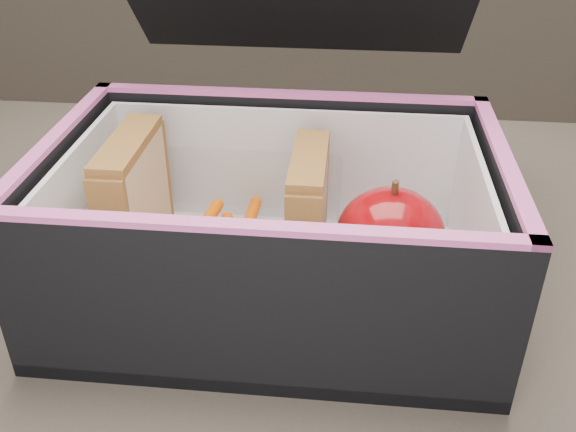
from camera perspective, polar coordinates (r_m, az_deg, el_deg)
name	(u,v)px	position (r m, az deg, el deg)	size (l,w,h in m)	color
kitchen_table	(243,400)	(0.55, -4.04, -15.97)	(1.20, 0.80, 0.75)	#5F5449
lunch_bag	(274,212)	(0.47, -1.25, 0.33)	(0.32, 0.36, 0.27)	black
plastic_tub	(222,229)	(0.49, -5.90, -1.12)	(0.18, 0.13, 0.07)	white
sandwich_left	(135,203)	(0.50, -13.44, 1.16)	(0.03, 0.09, 0.11)	tan
sandwich_right	(308,215)	(0.48, 1.79, 0.06)	(0.02, 0.09, 0.10)	tan
carrot_sticks	(228,245)	(0.50, -5.35, -2.60)	(0.05, 0.13, 0.03)	#F96103
paper_napkin	(393,282)	(0.49, 9.32, -5.80)	(0.07, 0.07, 0.01)	white
red_apple	(390,238)	(0.47, 9.06, -1.92)	(0.08, 0.08, 0.08)	#890002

